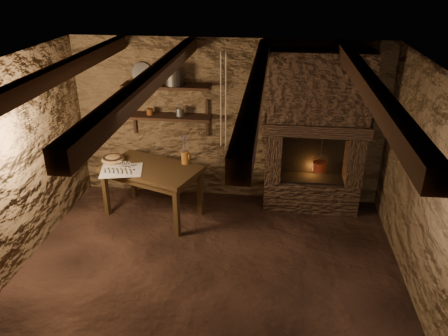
# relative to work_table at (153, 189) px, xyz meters

# --- Properties ---
(floor) EXTENTS (4.50, 4.50, 0.00)m
(floor) POSITION_rel_work_table_xyz_m (0.98, -1.27, -0.41)
(floor) COLOR black
(floor) RESTS_ON ground
(back_wall) EXTENTS (4.50, 0.04, 2.40)m
(back_wall) POSITION_rel_work_table_xyz_m (0.98, 0.73, 0.79)
(back_wall) COLOR brown
(back_wall) RESTS_ON floor
(front_wall) EXTENTS (4.50, 0.04, 2.40)m
(front_wall) POSITION_rel_work_table_xyz_m (0.98, -3.27, 0.79)
(front_wall) COLOR brown
(front_wall) RESTS_ON floor
(left_wall) EXTENTS (0.04, 4.00, 2.40)m
(left_wall) POSITION_rel_work_table_xyz_m (-1.27, -1.27, 0.79)
(left_wall) COLOR brown
(left_wall) RESTS_ON floor
(right_wall) EXTENTS (0.04, 4.00, 2.40)m
(right_wall) POSITION_rel_work_table_xyz_m (3.23, -1.27, 0.79)
(right_wall) COLOR brown
(right_wall) RESTS_ON floor
(ceiling) EXTENTS (4.50, 4.00, 0.04)m
(ceiling) POSITION_rel_work_table_xyz_m (0.98, -1.27, 1.99)
(ceiling) COLOR black
(ceiling) RESTS_ON back_wall
(beam_far_left) EXTENTS (0.14, 3.95, 0.16)m
(beam_far_left) POSITION_rel_work_table_xyz_m (-0.52, -1.27, 1.90)
(beam_far_left) COLOR black
(beam_far_left) RESTS_ON ceiling
(beam_mid_left) EXTENTS (0.14, 3.95, 0.16)m
(beam_mid_left) POSITION_rel_work_table_xyz_m (0.48, -1.27, 1.90)
(beam_mid_left) COLOR black
(beam_mid_left) RESTS_ON ceiling
(beam_mid_right) EXTENTS (0.14, 3.95, 0.16)m
(beam_mid_right) POSITION_rel_work_table_xyz_m (1.48, -1.27, 1.90)
(beam_mid_right) COLOR black
(beam_mid_right) RESTS_ON ceiling
(beam_far_right) EXTENTS (0.14, 3.95, 0.16)m
(beam_far_right) POSITION_rel_work_table_xyz_m (2.48, -1.27, 1.90)
(beam_far_right) COLOR black
(beam_far_right) RESTS_ON ceiling
(shelf_lower) EXTENTS (1.25, 0.30, 0.04)m
(shelf_lower) POSITION_rel_work_table_xyz_m (0.13, 0.57, 0.89)
(shelf_lower) COLOR black
(shelf_lower) RESTS_ON back_wall
(shelf_upper) EXTENTS (1.25, 0.30, 0.04)m
(shelf_upper) POSITION_rel_work_table_xyz_m (0.13, 0.57, 1.34)
(shelf_upper) COLOR black
(shelf_upper) RESTS_ON back_wall
(hearth) EXTENTS (1.43, 0.51, 2.30)m
(hearth) POSITION_rel_work_table_xyz_m (2.23, 0.50, 0.82)
(hearth) COLOR #312218
(hearth) RESTS_ON floor
(work_table) EXTENTS (1.50, 1.16, 0.75)m
(work_table) POSITION_rel_work_table_xyz_m (0.00, 0.00, 0.00)
(work_table) COLOR black
(work_table) RESTS_ON floor
(linen_cloth) EXTENTS (0.63, 0.56, 0.01)m
(linen_cloth) POSITION_rel_work_table_xyz_m (-0.37, -0.17, 0.35)
(linen_cloth) COLOR white
(linen_cloth) RESTS_ON work_table
(pewter_cutlery_row) EXTENTS (0.49, 0.28, 0.01)m
(pewter_cutlery_row) POSITION_rel_work_table_xyz_m (-0.37, -0.18, 0.36)
(pewter_cutlery_row) COLOR gray
(pewter_cutlery_row) RESTS_ON linen_cloth
(drinking_glasses) EXTENTS (0.18, 0.05, 0.07)m
(drinking_glasses) POSITION_rel_work_table_xyz_m (-0.35, -0.06, 0.39)
(drinking_glasses) COLOR white
(drinking_glasses) RESTS_ON linen_cloth
(stoneware_jug) EXTENTS (0.14, 0.14, 0.41)m
(stoneware_jug) POSITION_rel_work_table_xyz_m (0.45, 0.19, 0.52)
(stoneware_jug) COLOR #A76120
(stoneware_jug) RESTS_ON work_table
(wooden_bowl) EXTENTS (0.39, 0.39, 0.11)m
(wooden_bowl) POSITION_rel_work_table_xyz_m (-0.58, 0.10, 0.39)
(wooden_bowl) COLOR olive
(wooden_bowl) RESTS_ON work_table
(iron_stockpot) EXTENTS (0.27, 0.27, 0.20)m
(iron_stockpot) POSITION_rel_work_table_xyz_m (0.25, 0.57, 1.46)
(iron_stockpot) COLOR #2A2826
(iron_stockpot) RESTS_ON shelf_upper
(tin_pan) EXTENTS (0.29, 0.15, 0.27)m
(tin_pan) POSITION_rel_work_table_xyz_m (-0.24, 0.67, 1.50)
(tin_pan) COLOR gray
(tin_pan) RESTS_ON shelf_upper
(small_kettle) EXTENTS (0.19, 0.17, 0.17)m
(small_kettle) POSITION_rel_work_table_xyz_m (0.31, 0.57, 0.97)
(small_kettle) COLOR gray
(small_kettle) RESTS_ON shelf_lower
(rusty_tin) EXTENTS (0.12, 0.12, 0.09)m
(rusty_tin) POSITION_rel_work_table_xyz_m (-0.13, 0.57, 0.96)
(rusty_tin) COLOR #512710
(rusty_tin) RESTS_ON shelf_lower
(red_pot) EXTENTS (0.25, 0.25, 0.54)m
(red_pot) POSITION_rel_work_table_xyz_m (2.33, 0.45, 0.29)
(red_pot) COLOR maroon
(red_pot) RESTS_ON hearth
(hanging_ropes) EXTENTS (0.08, 0.08, 1.20)m
(hanging_ropes) POSITION_rel_work_table_xyz_m (1.03, -0.22, 1.39)
(hanging_ropes) COLOR tan
(hanging_ropes) RESTS_ON ceiling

